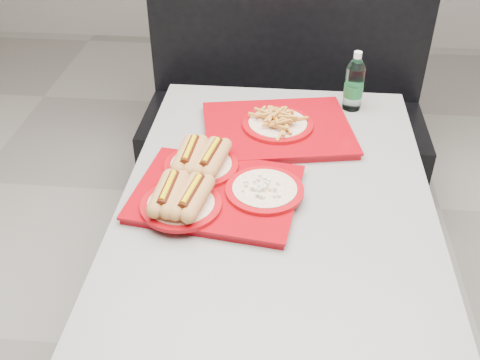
# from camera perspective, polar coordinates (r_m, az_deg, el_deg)

# --- Properties ---
(ground) EXTENTS (6.00, 6.00, 0.00)m
(ground) POSITION_cam_1_polar(r_m,az_deg,el_deg) (2.17, 2.93, -17.81)
(ground) COLOR #9B968B
(ground) RESTS_ON ground
(diner_table) EXTENTS (0.92, 1.42, 0.75)m
(diner_table) POSITION_cam_1_polar(r_m,az_deg,el_deg) (1.73, 3.52, -6.34)
(diner_table) COLOR black
(diner_table) RESTS_ON ground
(booth_bench) EXTENTS (1.30, 0.57, 1.35)m
(booth_bench) POSITION_cam_1_polar(r_m,az_deg,el_deg) (2.73, 4.44, 6.41)
(booth_bench) COLOR black
(booth_bench) RESTS_ON ground
(tray_near) EXTENTS (0.51, 0.43, 0.10)m
(tray_near) POSITION_cam_1_polar(r_m,az_deg,el_deg) (1.61, -3.03, -0.56)
(tray_near) COLOR #94040C
(tray_near) RESTS_ON diner_table
(tray_far) EXTENTS (0.56, 0.47, 0.10)m
(tray_far) POSITION_cam_1_polar(r_m,az_deg,el_deg) (1.91, 3.84, 5.48)
(tray_far) COLOR #94040C
(tray_far) RESTS_ON diner_table
(water_bottle) EXTENTS (0.07, 0.07, 0.22)m
(water_bottle) POSITION_cam_1_polar(r_m,az_deg,el_deg) (2.07, 11.51, 9.49)
(water_bottle) COLOR silver
(water_bottle) RESTS_ON diner_table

